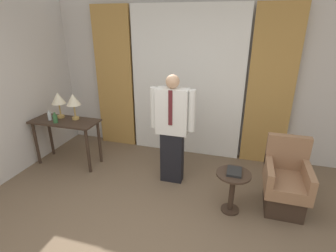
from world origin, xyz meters
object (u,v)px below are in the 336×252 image
at_px(desk, 66,128).
at_px(book, 234,172).
at_px(bottle_near_edge, 55,119).
at_px(person, 172,127).
at_px(bottle_by_lamp, 50,116).
at_px(table_lamp_right, 73,101).
at_px(armchair, 285,184).
at_px(table_lamp_left, 58,99).
at_px(side_table, 232,186).

xyz_separation_m(desk, book, (2.77, -0.48, -0.07)).
bearing_deg(book, bottle_near_edge, 172.94).
height_order(bottle_near_edge, person, person).
bearing_deg(desk, bottle_by_lamp, -168.91).
relative_size(table_lamp_right, book, 1.83).
xyz_separation_m(desk, table_lamp_right, (0.14, 0.10, 0.47)).
xyz_separation_m(table_lamp_right, bottle_by_lamp, (-0.39, -0.15, -0.26)).
relative_size(bottle_by_lamp, book, 0.69).
xyz_separation_m(armchair, book, (-0.65, -0.26, 0.23)).
bearing_deg(table_lamp_left, desk, -35.75).
xyz_separation_m(bottle_by_lamp, armchair, (3.67, -0.17, -0.51)).
distance_m(desk, side_table, 2.83).
bearing_deg(table_lamp_left, bottle_by_lamp, -123.18).
bearing_deg(bottle_by_lamp, bottle_near_edge, -24.50).
relative_size(desk, table_lamp_left, 2.56).
xyz_separation_m(table_lamp_left, bottle_by_lamp, (-0.10, -0.15, -0.26)).
bearing_deg(table_lamp_right, person, -4.03).
bearing_deg(side_table, person, 152.60).
height_order(desk, table_lamp_left, table_lamp_left).
relative_size(bottle_near_edge, bottle_by_lamp, 1.04).
relative_size(table_lamp_right, side_table, 0.77).
height_order(desk, armchair, armchair).
relative_size(bottle_near_edge, armchair, 0.18).
bearing_deg(armchair, table_lamp_right, 174.46).
relative_size(table_lamp_left, book, 1.83).
bearing_deg(desk, table_lamp_right, 35.75).
bearing_deg(person, bottle_near_edge, -176.75).
bearing_deg(bottle_near_edge, side_table, -7.41).
bearing_deg(armchair, person, 172.84).
relative_size(table_lamp_left, person, 0.26).
height_order(desk, side_table, desk).
bearing_deg(desk, side_table, -10.14).
xyz_separation_m(table_lamp_left, book, (2.92, -0.58, -0.53)).
bearing_deg(bottle_by_lamp, side_table, -8.46).
xyz_separation_m(armchair, side_table, (-0.65, -0.28, 0.04)).
height_order(bottle_near_edge, side_table, bottle_near_edge).
bearing_deg(side_table, armchair, 23.25).
xyz_separation_m(bottle_near_edge, person, (1.92, 0.11, 0.03)).
distance_m(desk, table_lamp_right, 0.50).
height_order(bottle_near_edge, armchair, bottle_near_edge).
distance_m(desk, bottle_by_lamp, 0.32).
bearing_deg(bottle_near_edge, bottle_by_lamp, 155.50).
xyz_separation_m(bottle_by_lamp, side_table, (3.01, -0.45, -0.47)).
bearing_deg(bottle_near_edge, table_lamp_right, 46.95).
height_order(table_lamp_right, bottle_by_lamp, table_lamp_right).
height_order(desk, bottle_near_edge, bottle_near_edge).
xyz_separation_m(table_lamp_left, person, (1.99, -0.12, -0.22)).
bearing_deg(armchair, bottle_near_edge, 178.54).
relative_size(bottle_near_edge, person, 0.10).
distance_m(table_lamp_left, person, 2.01).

